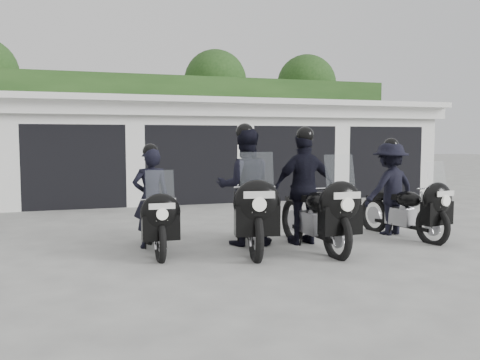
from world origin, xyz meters
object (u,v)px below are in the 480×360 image
object	(u,v)px
police_bike_b	(247,194)
police_bike_d	(397,193)
police_bike_a	(153,208)
police_bike_c	(310,194)

from	to	relation	value
police_bike_b	police_bike_d	size ratio (longest dim) A/B	1.14
police_bike_d	police_bike_b	bearing A→B (deg)	171.14
police_bike_a	police_bike_b	world-z (taller)	police_bike_b
police_bike_b	police_bike_d	bearing A→B (deg)	11.74
police_bike_b	police_bike_c	size ratio (longest dim) A/B	1.02
police_bike_a	police_bike_c	xyz separation A→B (m)	(2.59, -0.42, 0.17)
police_bike_d	police_bike_a	bearing A→B (deg)	168.55
police_bike_b	police_bike_d	world-z (taller)	police_bike_b
police_bike_a	police_bike_b	distance (m)	1.57
police_bike_a	police_bike_d	distance (m)	4.57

